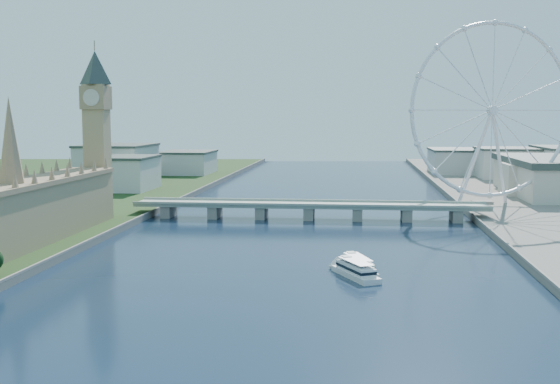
# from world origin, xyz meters

# --- Properties ---
(parliament_range) EXTENTS (24.00, 200.00, 70.00)m
(parliament_range) POSITION_xyz_m (-128.00, 170.00, 18.48)
(parliament_range) COLOR tan
(parliament_range) RESTS_ON ground
(big_ben) EXTENTS (20.02, 20.02, 110.00)m
(big_ben) POSITION_xyz_m (-128.00, 278.00, 66.57)
(big_ben) COLOR tan
(big_ben) RESTS_ON ground
(westminster_bridge) EXTENTS (220.00, 22.00, 9.50)m
(westminster_bridge) POSITION_xyz_m (0.00, 300.00, 6.63)
(westminster_bridge) COLOR gray
(westminster_bridge) RESTS_ON ground
(london_eye) EXTENTS (113.60, 39.12, 124.30)m
(london_eye) POSITION_xyz_m (119.98, 355.08, 67.52)
(london_eye) COLOR silver
(london_eye) RESTS_ON ground
(county_hall) EXTENTS (54.00, 144.00, 35.00)m
(county_hall) POSITION_xyz_m (175.00, 430.00, 0.00)
(county_hall) COLOR beige
(county_hall) RESTS_ON ground
(city_skyline) EXTENTS (505.00, 280.00, 32.00)m
(city_skyline) POSITION_xyz_m (39.22, 560.08, 16.96)
(city_skyline) COLOR beige
(city_skyline) RESTS_ON ground
(tour_boat_near) EXTENTS (21.88, 32.46, 7.14)m
(tour_boat_near) POSITION_xyz_m (29.12, 141.71, 0.00)
(tour_boat_near) COLOR silver
(tour_boat_near) RESTS_ON ground
(tour_boat_far) EXTENTS (18.18, 32.87, 7.08)m
(tour_boat_far) POSITION_xyz_m (29.99, 150.50, 0.00)
(tour_boat_far) COLOR beige
(tour_boat_far) RESTS_ON ground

